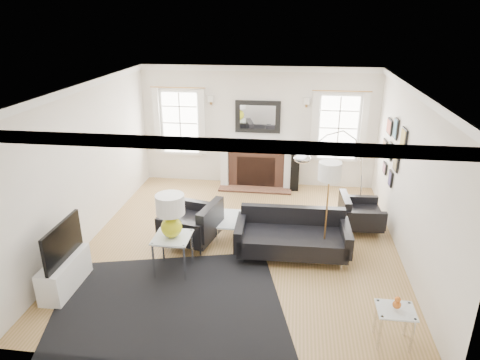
# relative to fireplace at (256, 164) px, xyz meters

# --- Properties ---
(floor) EXTENTS (6.00, 6.00, 0.00)m
(floor) POSITION_rel_fireplace_xyz_m (0.00, -2.79, -0.54)
(floor) COLOR olive
(floor) RESTS_ON ground
(back_wall) EXTENTS (5.50, 0.04, 2.80)m
(back_wall) POSITION_rel_fireplace_xyz_m (0.00, 0.21, 0.86)
(back_wall) COLOR silver
(back_wall) RESTS_ON floor
(front_wall) EXTENTS (5.50, 0.04, 2.80)m
(front_wall) POSITION_rel_fireplace_xyz_m (0.00, -5.79, 0.86)
(front_wall) COLOR silver
(front_wall) RESTS_ON floor
(left_wall) EXTENTS (0.04, 6.00, 2.80)m
(left_wall) POSITION_rel_fireplace_xyz_m (-2.75, -2.79, 0.86)
(left_wall) COLOR silver
(left_wall) RESTS_ON floor
(right_wall) EXTENTS (0.04, 6.00, 2.80)m
(right_wall) POSITION_rel_fireplace_xyz_m (2.75, -2.79, 0.86)
(right_wall) COLOR silver
(right_wall) RESTS_ON floor
(ceiling) EXTENTS (5.50, 6.00, 0.02)m
(ceiling) POSITION_rel_fireplace_xyz_m (0.00, -2.79, 2.26)
(ceiling) COLOR white
(ceiling) RESTS_ON back_wall
(crown_molding) EXTENTS (5.50, 6.00, 0.12)m
(crown_molding) POSITION_rel_fireplace_xyz_m (0.00, -2.79, 2.20)
(crown_molding) COLOR white
(crown_molding) RESTS_ON back_wall
(fireplace) EXTENTS (1.70, 0.69, 1.11)m
(fireplace) POSITION_rel_fireplace_xyz_m (0.00, 0.00, 0.00)
(fireplace) COLOR white
(fireplace) RESTS_ON floor
(mantel_mirror) EXTENTS (1.05, 0.07, 0.75)m
(mantel_mirror) POSITION_rel_fireplace_xyz_m (0.00, 0.16, 1.11)
(mantel_mirror) COLOR black
(mantel_mirror) RESTS_ON back_wall
(window_left) EXTENTS (1.24, 0.15, 1.62)m
(window_left) POSITION_rel_fireplace_xyz_m (-1.85, 0.16, 0.92)
(window_left) COLOR white
(window_left) RESTS_ON back_wall
(window_right) EXTENTS (1.24, 0.15, 1.62)m
(window_right) POSITION_rel_fireplace_xyz_m (1.85, 0.16, 0.92)
(window_right) COLOR white
(window_right) RESTS_ON back_wall
(gallery_wall) EXTENTS (0.04, 1.73, 1.29)m
(gallery_wall) POSITION_rel_fireplace_xyz_m (2.72, -1.50, 0.99)
(gallery_wall) COLOR black
(gallery_wall) RESTS_ON right_wall
(tv_unit) EXTENTS (0.35, 1.00, 1.09)m
(tv_unit) POSITION_rel_fireplace_xyz_m (-2.44, -4.49, -0.21)
(tv_unit) COLOR white
(tv_unit) RESTS_ON floor
(area_rug) EXTENTS (3.75, 3.36, 0.01)m
(area_rug) POSITION_rel_fireplace_xyz_m (-0.79, -4.76, -0.54)
(area_rug) COLOR black
(area_rug) RESTS_ON floor
(sofa) EXTENTS (1.93, 0.93, 0.62)m
(sofa) POSITION_rel_fireplace_xyz_m (0.90, -3.04, -0.20)
(sofa) COLOR black
(sofa) RESTS_ON floor
(armchair_left) EXTENTS (1.08, 1.16, 0.67)m
(armchair_left) POSITION_rel_fireplace_xyz_m (-0.83, -2.92, -0.17)
(armchair_left) COLOR black
(armchair_left) RESTS_ON floor
(armchair_right) EXTENTS (0.81, 0.89, 0.57)m
(armchair_right) POSITION_rel_fireplace_xyz_m (2.14, -1.98, -0.22)
(armchair_right) COLOR black
(armchair_right) RESTS_ON floor
(coffee_table) EXTENTS (0.81, 0.81, 0.36)m
(coffee_table) POSITION_rel_fireplace_xyz_m (-0.06, -2.55, -0.21)
(coffee_table) COLOR silver
(coffee_table) RESTS_ON floor
(side_table_left) EXTENTS (0.57, 0.57, 0.63)m
(side_table_left) POSITION_rel_fireplace_xyz_m (-0.96, -3.83, -0.03)
(side_table_left) COLOR silver
(side_table_left) RESTS_ON floor
(nesting_table) EXTENTS (0.46, 0.39, 0.51)m
(nesting_table) POSITION_rel_fireplace_xyz_m (2.20, -5.04, -0.15)
(nesting_table) COLOR silver
(nesting_table) RESTS_ON floor
(gourd_lamp) EXTENTS (0.44, 0.44, 0.71)m
(gourd_lamp) POSITION_rel_fireplace_xyz_m (-0.96, -3.83, 0.49)
(gourd_lamp) COLOR #CFD11A
(gourd_lamp) RESTS_ON side_table_left
(orange_vase) EXTENTS (0.10, 0.10, 0.16)m
(orange_vase) POSITION_rel_fireplace_xyz_m (2.20, -5.04, 0.06)
(orange_vase) COLOR #C75E19
(orange_vase) RESTS_ON nesting_table
(arc_floor_lamp) EXTENTS (1.44, 1.33, 2.04)m
(arc_floor_lamp) POSITION_rel_fireplace_xyz_m (1.60, -2.14, 0.56)
(arc_floor_lamp) COLOR silver
(arc_floor_lamp) RESTS_ON floor
(stick_floor_lamp) EXTENTS (0.36, 0.36, 1.76)m
(stick_floor_lamp) POSITION_rel_fireplace_xyz_m (1.43, -3.22, 0.98)
(stick_floor_lamp) COLOR #B5813F
(stick_floor_lamp) RESTS_ON floor
(speaker_tower) EXTENTS (0.21, 0.21, 0.97)m
(speaker_tower) POSITION_rel_fireplace_xyz_m (0.91, -0.14, -0.06)
(speaker_tower) COLOR black
(speaker_tower) RESTS_ON floor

